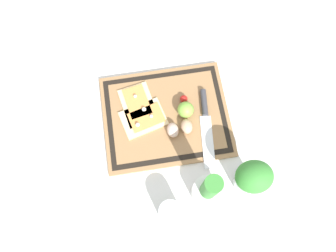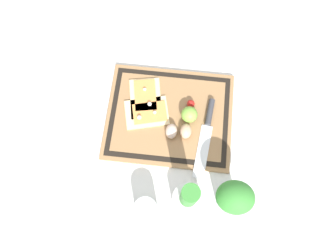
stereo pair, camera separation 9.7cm
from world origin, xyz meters
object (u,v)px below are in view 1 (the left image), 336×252
at_px(lime, 186,111).
at_px(herb_glass, 252,178).
at_px(knife, 205,115).
at_px(cherry_tomato_red, 184,99).
at_px(pizza_slice_near, 138,104).
at_px(herb_pot, 208,190).
at_px(sauce_jar, 170,213).
at_px(egg_pink, 173,130).
at_px(pizza_slice_far, 144,119).
at_px(egg_brown, 187,127).

relative_size(lime, herb_glass, 0.30).
xyz_separation_m(knife, lime, (0.07, -0.02, 0.02)).
bearing_deg(cherry_tomato_red, pizza_slice_near, -3.26).
height_order(lime, herb_pot, herb_pot).
height_order(knife, cherry_tomato_red, cherry_tomato_red).
relative_size(herb_pot, sauce_jar, 2.34).
bearing_deg(egg_pink, knife, -161.51).
relative_size(pizza_slice_far, cherry_tomato_red, 6.24).
relative_size(pizza_slice_near, herb_pot, 0.79).
xyz_separation_m(pizza_slice_near, knife, (-0.24, 0.08, 0.00)).
relative_size(egg_pink, herb_glass, 0.28).
bearing_deg(pizza_slice_near, herb_glass, 133.25).
bearing_deg(pizza_slice_near, knife, 160.95).
xyz_separation_m(cherry_tomato_red, sauce_jar, (0.11, 0.39, 0.01)).
relative_size(pizza_slice_near, knife, 0.60).
bearing_deg(egg_pink, herb_pot, 108.55).
xyz_separation_m(pizza_slice_near, cherry_tomato_red, (-0.17, 0.01, 0.01)).
height_order(pizza_slice_far, lime, lime).
bearing_deg(herb_glass, sauce_jar, 12.25).
bearing_deg(lime, herb_glass, 119.12).
bearing_deg(egg_pink, pizza_slice_near, -48.55).
height_order(herb_pot, sauce_jar, herb_pot).
distance_m(herb_pot, sauce_jar, 0.14).
bearing_deg(pizza_slice_near, sauce_jar, 97.91).
relative_size(egg_brown, lime, 0.92).
height_order(egg_brown, lime, lime).
relative_size(cherry_tomato_red, herb_pot, 0.13).
bearing_deg(herb_pot, cherry_tomato_red, -87.03).
xyz_separation_m(herb_pot, herb_glass, (-0.14, -0.01, 0.04)).
xyz_separation_m(pizza_slice_far, egg_brown, (-0.15, 0.06, 0.02)).
bearing_deg(herb_glass, cherry_tomato_red, -65.19).
distance_m(sauce_jar, herb_glass, 0.28).
relative_size(egg_brown, sauce_jar, 0.56).
height_order(egg_pink, herb_pot, herb_pot).
relative_size(pizza_slice_near, lime, 3.02).
xyz_separation_m(egg_brown, herb_pot, (-0.03, 0.24, 0.04)).
relative_size(pizza_slice_far, egg_pink, 3.28).
xyz_separation_m(pizza_slice_far, herb_pot, (-0.17, 0.29, 0.05)).
distance_m(knife, egg_pink, 0.13).
relative_size(pizza_slice_far, herb_glass, 0.91).
relative_size(egg_brown, egg_pink, 1.00).
bearing_deg(egg_brown, egg_pink, 6.02).
bearing_deg(cherry_tomato_red, pizza_slice_far, 18.84).
height_order(lime, herb_glass, herb_glass).
height_order(knife, herb_pot, herb_pot).
bearing_deg(egg_brown, cherry_tomato_red, -94.68).
height_order(pizza_slice_far, knife, pizza_slice_far).
height_order(cherry_tomato_red, herb_glass, herb_glass).
bearing_deg(herb_pot, egg_brown, -83.52).
bearing_deg(sauce_jar, pizza_slice_far, -83.02).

